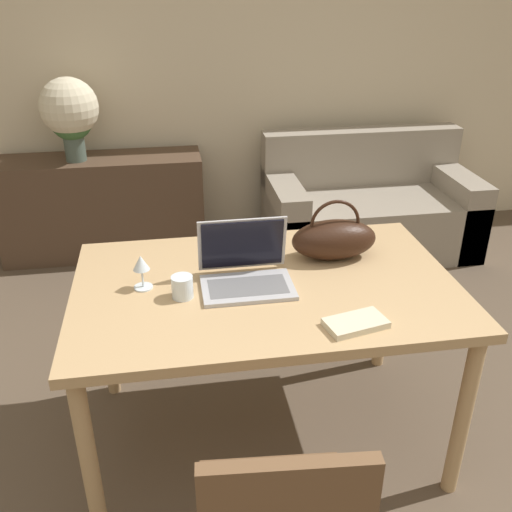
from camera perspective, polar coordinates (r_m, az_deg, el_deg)
The scene contains 10 objects.
wall_back at distance 4.21m, azimuth -5.75°, elevation 19.76°, with size 10.00×0.06×2.70m.
dining_table at distance 2.25m, azimuth 0.96°, elevation -4.54°, with size 1.48×0.94×0.78m.
couch at distance 4.23m, azimuth 11.08°, elevation 4.52°, with size 1.46×0.77×0.82m.
sideboard at distance 4.19m, azimuth -15.01°, elevation 4.82°, with size 1.40×0.40×0.71m.
laptop at distance 2.19m, azimuth -1.10°, elevation -1.08°, with size 0.35×0.28×0.24m.
drinking_glass at distance 2.11m, azimuth -7.38°, elevation -3.09°, with size 0.08×0.08×0.09m.
wine_glass at distance 2.17m, azimuth -11.40°, elevation -0.97°, with size 0.07×0.07×0.14m.
handbag at distance 2.38m, azimuth 7.81°, elevation 1.72°, with size 0.36×0.18×0.26m.
flower_vase at distance 3.98m, azimuth -18.13°, elevation 13.51°, with size 0.38×0.38×0.54m.
book at distance 1.97m, azimuth 9.94°, elevation -6.64°, with size 0.23×0.16×0.02m.
Camera 1 is at (-0.28, -1.22, 1.87)m, focal length 40.00 mm.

